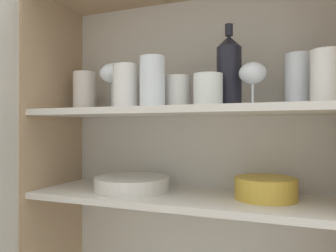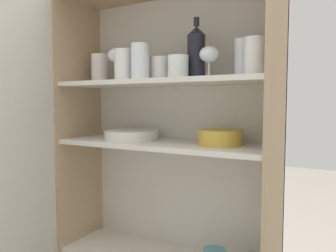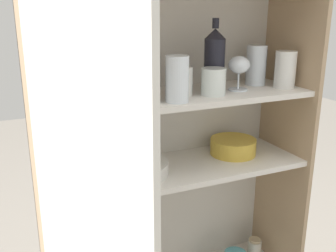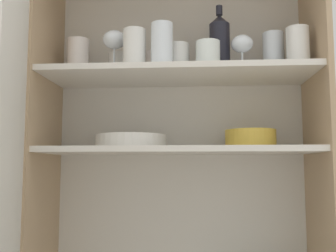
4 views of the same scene
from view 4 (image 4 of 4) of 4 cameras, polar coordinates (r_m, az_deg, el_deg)
The scene contains 20 objects.
cupboard_back_panel at distance 1.53m, azimuth 1.73°, elevation -5.79°, with size 0.97×0.02×1.45m, color silver.
cupboard_side_left at distance 1.47m, azimuth -17.55°, elevation -5.49°, with size 0.02×0.34×1.45m, color tan.
cupboard_side_right at distance 1.43m, azimuth 21.03°, elevation -5.36°, with size 0.02×0.34×1.45m, color tan.
shelf_board_middle at distance 1.37m, azimuth 1.46°, elevation -3.57°, with size 0.94×0.30×0.02m, color silver.
shelf_board_upper at distance 1.41m, azimuth 1.43°, elevation 7.37°, with size 0.94×0.30×0.02m, color silver.
cupboard_door at distance 1.08m, azimuth -22.06°, elevation -5.20°, with size 0.17×0.47×1.45m.
tumbler_glass_0 at distance 1.53m, azimuth -12.93°, elevation 9.60°, with size 0.08×0.08×0.14m.
tumbler_glass_1 at distance 1.53m, azimuth -7.15°, elevation 8.60°, with size 0.08×0.08×0.10m.
tumbler_glass_2 at distance 1.41m, azimuth 1.45°, elevation 9.85°, with size 0.08×0.08×0.10m.
tumbler_glass_3 at distance 1.42m, azimuth 18.33°, elevation 10.80°, with size 0.08×0.08×0.13m.
tumbler_glass_4 at distance 1.37m, azimuth -4.91°, elevation 11.13°, with size 0.08×0.08×0.13m.
tumbler_glass_5 at distance 1.50m, azimuth 15.07°, elevation 10.15°, with size 0.08×0.08×0.15m.
tumbler_glass_6 at distance 1.52m, azimuth -1.98°, elevation 8.81°, with size 0.07×0.07×0.10m.
tumbler_glass_7 at distance 1.34m, azimuth -0.89°, elevation 11.72°, with size 0.07×0.07×0.14m.
tumbler_glass_8 at distance 1.37m, azimuth 5.81°, elevation 10.23°, with size 0.08×0.08×0.09m.
wine_glass_0 at distance 1.45m, azimuth -7.79°, elevation 12.02°, with size 0.08×0.08×0.15m.
wine_glass_1 at distance 1.42m, azimuth 10.69°, elevation 11.37°, with size 0.08×0.08×0.12m.
wine_bottle at distance 1.46m, azimuth 7.51°, elevation 11.80°, with size 0.07×0.07×0.25m.
plate_stack_white at distance 1.40m, azimuth -5.41°, elevation -2.26°, with size 0.25×0.25×0.04m.
mixing_bowl_large at distance 1.42m, azimuth 11.88°, elevation -1.73°, with size 0.18×0.18×0.06m.
Camera 4 is at (0.06, -1.22, 0.72)m, focal length 42.00 mm.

